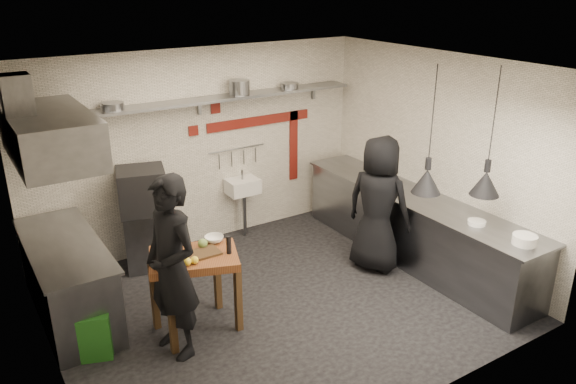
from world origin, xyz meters
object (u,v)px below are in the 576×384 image
chef_right (378,204)px  chef_left (172,268)px  combi_oven (142,190)px  prep_table (196,293)px  oven_stand (149,238)px  green_bin (94,332)px

chef_right → chef_left: bearing=72.8°
combi_oven → chef_right: size_ratio=0.33×
combi_oven → chef_right: bearing=-17.7°
combi_oven → prep_table: combi_oven is taller
oven_stand → prep_table: prep_table is taller
oven_stand → prep_table: bearing=-76.6°
combi_oven → chef_left: chef_left is taller
chef_left → chef_right: chef_left is taller
green_bin → chef_right: (3.67, -0.14, 0.66)m
oven_stand → chef_left: bearing=-85.9°
oven_stand → combi_oven: size_ratio=1.35×
prep_table → combi_oven: bearing=108.5°
oven_stand → green_bin: oven_stand is taller
chef_right → green_bin: bearing=65.5°
chef_left → combi_oven: bearing=155.4°
chef_right → combi_oven: bearing=34.5°
green_bin → chef_left: chef_left is taller
prep_table → chef_left: size_ratio=0.47×
oven_stand → combi_oven: combi_oven is taller
green_bin → chef_left: (0.74, -0.40, 0.72)m
oven_stand → chef_right: (2.54, -1.67, 0.51)m
green_bin → chef_left: size_ratio=0.26×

